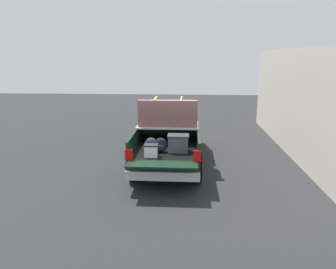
{
  "coord_description": "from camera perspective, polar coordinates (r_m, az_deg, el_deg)",
  "views": [
    {
      "loc": [
        -10.73,
        -0.67,
        3.52
      ],
      "look_at": [
        -0.6,
        0.0,
        1.1
      ],
      "focal_mm": 35.48,
      "sensor_mm": 36.0,
      "label": 1
    }
  ],
  "objects": [
    {
      "name": "building_facade",
      "position": [
        12.95,
        20.77,
        5.31
      ],
      "size": [
        11.05,
        0.36,
        3.78
      ],
      "primitive_type": "cube",
      "color": "beige",
      "rests_on": "ground_plane"
    },
    {
      "name": "pickup_truck",
      "position": [
        11.4,
        0.32,
        0.46
      ],
      "size": [
        6.05,
        2.06,
        2.23
      ],
      "color": "black",
      "rests_on": "ground_plane"
    },
    {
      "name": "ground_plane",
      "position": [
        11.31,
        0.2,
        -4.72
      ],
      "size": [
        40.0,
        40.0,
        0.0
      ],
      "primitive_type": "plane",
      "color": "#262628"
    }
  ]
}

